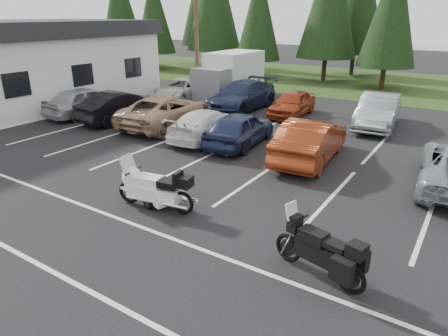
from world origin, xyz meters
TOP-DOWN VIEW (x-y plane):
  - ground at (0.00, 0.00)m, footprint 120.00×120.00m
  - grass_strip at (0.00, 24.00)m, footprint 80.00×16.00m
  - building at (-18.00, 4.00)m, footprint 10.60×15.60m
  - utility_pole at (-10.00, 12.00)m, footprint 1.60×0.26m
  - box_truck at (-8.00, 12.50)m, footprint 2.40×5.60m
  - stall_markings at (0.00, 2.00)m, footprint 32.00×16.00m
  - conifer_0 at (-28.00, 22.50)m, footprint 4.58×4.58m
  - conifer_1 at (-22.00, 21.20)m, footprint 3.96×3.96m
  - conifer_3 at (-10.50, 21.40)m, footprint 3.87×3.87m
  - conifer_5 at (0.00, 21.60)m, footprint 4.14×4.14m
  - car_near_0 at (-11.76, 4.02)m, footprint 1.99×4.71m
  - car_near_1 at (-9.22, 4.23)m, footprint 2.01×4.84m
  - car_near_2 at (-6.56, 4.69)m, footprint 3.15×5.84m
  - car_near_3 at (-3.58, 4.05)m, footprint 2.17×4.70m
  - car_near_4 at (-1.88, 4.04)m, footprint 2.09×4.41m
  - car_near_5 at (1.35, 3.88)m, footprint 2.12×5.01m
  - car_far_0 at (-10.11, 10.33)m, footprint 2.56×4.97m
  - car_far_1 at (-5.31, 9.96)m, footprint 2.28×5.59m
  - car_far_2 at (-2.17, 10.10)m, footprint 1.81×4.11m
  - car_far_3 at (2.35, 10.27)m, footprint 2.21×5.07m
  - touring_motorcycle at (-0.85, -2.45)m, footprint 2.86×1.28m
  - cargo_trailer at (-0.89, -2.21)m, footprint 1.71×1.30m
  - adventure_motorcycle at (4.23, -2.96)m, footprint 2.60×1.41m

SIDE VIEW (x-z plane):
  - ground at x=0.00m, z-range 0.00..0.00m
  - stall_markings at x=0.00m, z-range 0.00..0.01m
  - grass_strip at x=0.00m, z-range 0.00..0.01m
  - cargo_trailer at x=-0.89m, z-range 0.00..0.70m
  - car_near_3 at x=-3.58m, z-range 0.00..1.33m
  - car_far_0 at x=-10.11m, z-range 0.00..1.34m
  - car_far_2 at x=-2.17m, z-range 0.00..1.37m
  - car_near_4 at x=-1.88m, z-range 0.00..1.46m
  - adventure_motorcycle at x=4.23m, z-range 0.00..1.50m
  - touring_motorcycle at x=-0.85m, z-range 0.00..1.53m
  - car_near_2 at x=-6.56m, z-range 0.00..1.56m
  - car_near_1 at x=-9.22m, z-range 0.00..1.56m
  - car_near_0 at x=-11.76m, z-range 0.00..1.59m
  - car_near_5 at x=1.35m, z-range 0.00..1.61m
  - car_far_1 at x=-5.31m, z-range 0.00..1.62m
  - car_far_3 at x=2.35m, z-range 0.00..1.62m
  - box_truck at x=-8.00m, z-range 0.00..2.90m
  - building at x=-18.00m, z-range 0.00..4.90m
  - utility_pole at x=-10.00m, z-range 0.20..9.20m
  - conifer_3 at x=-10.50m, z-range 0.76..9.78m
  - conifer_1 at x=-22.00m, z-range 0.78..10.00m
  - conifer_5 at x=0.00m, z-range 0.81..10.45m
  - conifer_0 at x=-28.00m, z-range 0.90..11.56m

